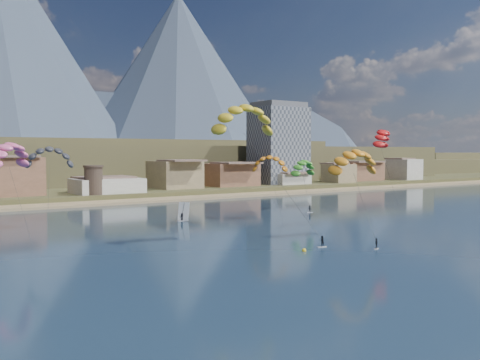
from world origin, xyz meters
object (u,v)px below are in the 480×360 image
(watchtower, at_px, (93,180))
(buoy, at_px, (304,251))
(kitesurfer_orange, at_px, (354,158))
(kitesurfer_yellow, at_px, (244,115))
(windsurfer, at_px, (183,215))
(kitesurfer_green, at_px, (303,166))
(apartment_tower, at_px, (279,144))

(watchtower, bearing_deg, buoy, -90.89)
(watchtower, height_order, kitesurfer_orange, kitesurfer_orange)
(kitesurfer_yellow, distance_m, kitesurfer_orange, 20.88)
(windsurfer, bearing_deg, buoy, -92.67)
(kitesurfer_green, distance_m, windsurfer, 39.36)
(kitesurfer_orange, bearing_deg, windsurfer, 113.80)
(apartment_tower, xyz_separation_m, kitesurfer_green, (-41.77, -62.01, -6.89))
(apartment_tower, xyz_separation_m, kitesurfer_orange, (-64.66, -100.92, -4.46))
(kitesurfer_green, relative_size, windsurfer, 3.80)
(apartment_tower, relative_size, kitesurfer_orange, 1.76)
(kitesurfer_yellow, bearing_deg, watchtower, 87.59)
(kitesurfer_green, height_order, windsurfer, kitesurfer_green)
(apartment_tower, relative_size, windsurfer, 8.17)
(apartment_tower, relative_size, kitesurfer_yellow, 1.31)
(kitesurfer_yellow, relative_size, windsurfer, 6.21)
(buoy, bearing_deg, kitesurfer_yellow, 98.96)
(kitesurfer_yellow, relative_size, kitesurfer_green, 1.63)
(watchtower, height_order, kitesurfer_yellow, kitesurfer_yellow)
(kitesurfer_yellow, distance_m, kitesurfer_green, 53.83)
(watchtower, relative_size, buoy, 13.43)
(watchtower, height_order, kitesurfer_green, kitesurfer_green)
(watchtower, xyz_separation_m, kitesurfer_orange, (15.34, -86.92, 6.99))
(watchtower, height_order, buoy, watchtower)
(kitesurfer_yellow, height_order, windsurfer, kitesurfer_yellow)
(kitesurfer_yellow, relative_size, kitesurfer_orange, 1.34)
(kitesurfer_orange, distance_m, kitesurfer_green, 45.21)
(watchtower, relative_size, kitesurfer_green, 0.58)
(kitesurfer_green, relative_size, buoy, 23.24)
(kitesurfer_orange, distance_m, buoy, 22.30)
(apartment_tower, distance_m, buoy, 135.82)
(windsurfer, height_order, buoy, windsurfer)
(watchtower, distance_m, buoy, 93.46)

